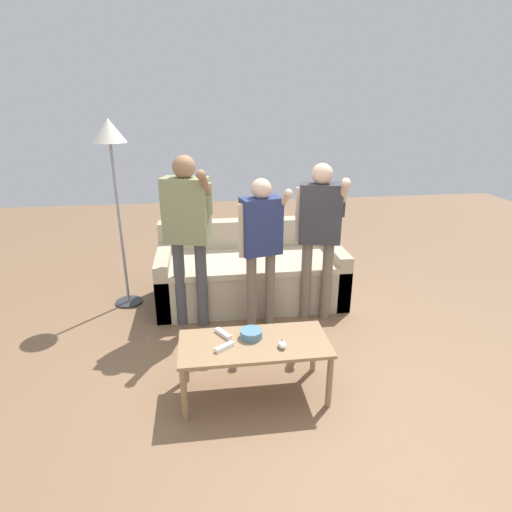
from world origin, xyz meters
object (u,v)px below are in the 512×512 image
Objects in this scene: game_remote_nunchuk at (282,344)px; player_right at (319,225)px; couch at (250,273)px; player_left at (187,223)px; coffee_table at (254,349)px; floor_lamp at (111,148)px; game_remote_wand_near at (223,334)px; player_center at (261,238)px; game_remote_wand_far at (224,347)px; snack_bowl at (251,334)px.

player_right reaches higher than game_remote_nunchuk.
player_left is at bearing -141.31° from couch.
player_left reaches higher than coffee_table.
player_left is (0.69, -0.55, -0.61)m from floor_lamp.
game_remote_wand_near is at bearing -135.69° from player_right.
coffee_table is 1.42m from player_right.
floor_lamp reaches higher than player_center.
floor_lamp is 1.24× the size of player_right.
couch is at bearing 77.05° from game_remote_wand_far.
floor_lamp reaches higher than game_remote_wand_near.
player_right is at bearing 49.19° from game_remote_wand_far.
game_remote_wand_far is (-0.38, -1.65, 0.16)m from couch.
game_remote_wand_far is (0.24, -1.15, -0.57)m from player_left.
player_center reaches higher than game_remote_wand_far.
game_remote_wand_near is at bearing 151.85° from game_remote_nunchuk.
game_remote_wand_far is at bearing -148.76° from snack_bowl.
snack_bowl is 0.25m from game_remote_nunchuk.
game_remote_wand_near is at bearing -115.43° from player_center.
player_left is (-0.64, 1.18, 0.56)m from game_remote_nunchuk.
floor_lamp reaches higher than player_right.
snack_bowl is (-0.18, -1.52, 0.17)m from couch.
game_remote_nunchuk is 0.05× the size of floor_lamp.
player_left is 1.30m from game_remote_wand_far.
game_remote_wand_near is (-0.20, 0.05, -0.01)m from snack_bowl.
player_center is (0.03, -0.62, 0.61)m from couch.
player_center is 0.93× the size of player_right.
player_center is at bearing 78.96° from coffee_table.
couch is 12.05× the size of snack_bowl.
game_remote_nunchuk is 0.40m from game_remote_wand_far.
player_left is at bearing 118.55° from game_remote_nunchuk.
couch reaches higher than snack_bowl.
snack_bowl is 0.21m from game_remote_wand_near.
coffee_table is at bearing -95.85° from couch.
snack_bowl is at bearing 31.24° from game_remote_wand_far.
game_remote_nunchuk is 1.46m from player_left.
floor_lamp is at bearing 153.32° from player_center.
snack_bowl is at bearing -66.47° from player_left.
player_right is at bearing -42.37° from couch.
floor_lamp is 1.17× the size of player_left.
player_center is (0.01, 1.06, 0.44)m from game_remote_nunchuk.
player_center is at bearing -170.76° from player_right.
coffee_table is 6.78× the size of game_remote_wand_near.
coffee_table is at bearing -101.04° from player_center.
player_center is at bearing 64.57° from game_remote_wand_near.
game_remote_nunchuk is 0.05× the size of player_left.
player_right reaches higher than game_remote_wand_far.
game_remote_wand_far is at bearing -165.78° from coffee_table.
game_remote_nunchuk is (0.02, -1.68, 0.17)m from couch.
floor_lamp is at bearing 118.80° from game_remote_wand_far.
coffee_table is 0.57× the size of floor_lamp.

